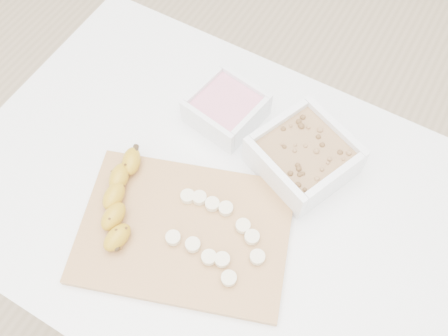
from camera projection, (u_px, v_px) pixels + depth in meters
The scene contains 7 objects.
ground at pixel (219, 297), 1.61m from camera, with size 3.50×3.50×0.00m, color #C6AD89.
table at pixel (217, 215), 1.04m from camera, with size 1.00×0.70×0.75m.
bowl_yogurt at pixel (226, 108), 1.02m from camera, with size 0.15×0.15×0.06m.
bowl_granola at pixel (304, 156), 0.95m from camera, with size 0.22×0.22×0.08m.
cutting_board at pixel (185, 231), 0.91m from camera, with size 0.38×0.27×0.01m, color #B57E4A.
banana at pixel (120, 200), 0.91m from camera, with size 0.05×0.20×0.03m, color #B38617, non-canonical shape.
banana_slices at pixel (217, 233), 0.89m from camera, with size 0.20×0.14×0.02m.
Camera 1 is at (0.22, -0.36, 1.61)m, focal length 40.00 mm.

